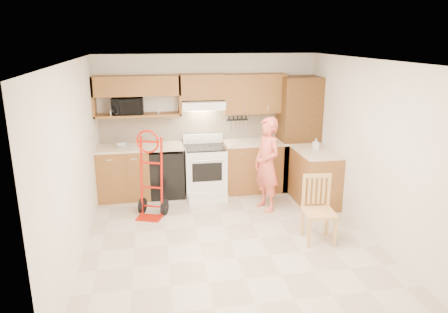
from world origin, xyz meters
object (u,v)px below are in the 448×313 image
object	(u,v)px
range	(205,167)
person	(267,164)
microwave	(128,106)
hand_truck	(150,179)
dining_chair	(319,210)

from	to	relation	value
range	person	world-z (taller)	person
microwave	person	xyz separation A→B (m)	(2.22, -1.07, -0.86)
hand_truck	dining_chair	world-z (taller)	hand_truck
dining_chair	hand_truck	bearing A→B (deg)	157.04
microwave	person	distance (m)	2.61
range	person	size ratio (longest dim) A/B	0.68
range	hand_truck	bearing A→B (deg)	-142.01
range	dining_chair	distance (m)	2.43
person	hand_truck	world-z (taller)	person
hand_truck	dining_chair	bearing A→B (deg)	-8.06
person	range	bearing A→B (deg)	-148.29
dining_chair	microwave	bearing A→B (deg)	144.40
hand_truck	dining_chair	size ratio (longest dim) A/B	1.37
range	hand_truck	size ratio (longest dim) A/B	0.83
range	hand_truck	distance (m)	1.25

